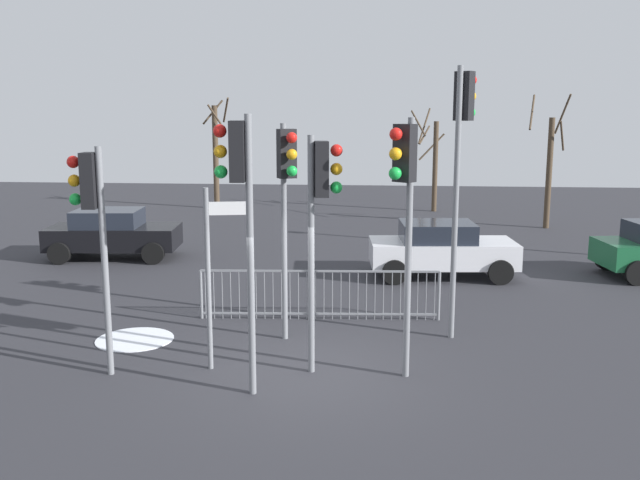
% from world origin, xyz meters
% --- Properties ---
extents(ground_plane, '(60.00, 60.00, 0.00)m').
position_xyz_m(ground_plane, '(0.00, 0.00, 0.00)').
color(ground_plane, '#2D2D33').
extents(traffic_light_foreground_right, '(0.44, 0.49, 4.27)m').
position_xyz_m(traffic_light_foreground_right, '(1.62, -0.17, 3.13)').
color(traffic_light_foreground_right, slate).
rests_on(traffic_light_foreground_right, ground).
extents(traffic_light_foreground_left, '(0.44, 0.49, 5.19)m').
position_xyz_m(traffic_light_foreground_left, '(2.75, 2.16, 3.78)').
color(traffic_light_foreground_left, slate).
rests_on(traffic_light_foreground_left, ground).
extents(traffic_light_rear_right, '(0.42, 0.52, 4.14)m').
position_xyz_m(traffic_light_rear_right, '(-0.49, 1.58, 3.04)').
color(traffic_light_rear_right, slate).
rests_on(traffic_light_rear_right, ground).
extents(traffic_light_mid_right, '(0.57, 0.34, 4.33)m').
position_xyz_m(traffic_light_mid_right, '(-0.85, -1.01, 3.18)').
color(traffic_light_mid_right, slate).
rests_on(traffic_light_mid_right, ground).
extents(traffic_light_mid_left, '(0.56, 0.36, 3.99)m').
position_xyz_m(traffic_light_mid_left, '(0.27, 0.04, 2.93)').
color(traffic_light_mid_left, slate).
rests_on(traffic_light_mid_left, ground).
extents(traffic_light_rear_left, '(0.57, 0.33, 3.82)m').
position_xyz_m(traffic_light_rear_left, '(-3.39, -0.41, 2.80)').
color(traffic_light_rear_left, slate).
rests_on(traffic_light_rear_left, ground).
extents(direction_sign_post, '(0.78, 0.21, 3.13)m').
position_xyz_m(direction_sign_post, '(-1.56, 0.01, 1.75)').
color(direction_sign_post, slate).
rests_on(direction_sign_post, ground).
extents(pedestrian_guard_railing, '(5.09, 0.39, 1.07)m').
position_xyz_m(pedestrian_guard_railing, '(-0.01, 3.03, 0.55)').
color(pedestrian_guard_railing, slate).
rests_on(pedestrian_guard_railing, ground).
extents(car_white_trailing, '(3.93, 2.19, 1.47)m').
position_xyz_m(car_white_trailing, '(2.87, 7.16, 0.77)').
color(car_white_trailing, silver).
rests_on(car_white_trailing, ground).
extents(car_black_mid, '(3.94, 2.22, 1.47)m').
position_xyz_m(car_black_mid, '(-6.72, 8.71, 0.77)').
color(car_black_mid, black).
rests_on(car_black_mid, ground).
extents(bare_tree_left, '(1.52, 1.47, 4.96)m').
position_xyz_m(bare_tree_left, '(7.48, 15.43, 2.31)').
color(bare_tree_left, '#473828').
rests_on(bare_tree_left, ground).
extents(bare_tree_centre, '(1.53, 1.87, 4.46)m').
position_xyz_m(bare_tree_centre, '(3.51, 19.55, 2.21)').
color(bare_tree_centre, '#473828').
rests_on(bare_tree_centre, ground).
extents(bare_tree_right, '(1.36, 1.10, 4.92)m').
position_xyz_m(bare_tree_right, '(-6.11, 19.64, 2.48)').
color(bare_tree_right, '#473828').
rests_on(bare_tree_right, ground).
extents(snow_patch_kerb, '(1.49, 1.49, 0.01)m').
position_xyz_m(snow_patch_kerb, '(-3.46, 1.37, 0.01)').
color(snow_patch_kerb, white).
rests_on(snow_patch_kerb, ground).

